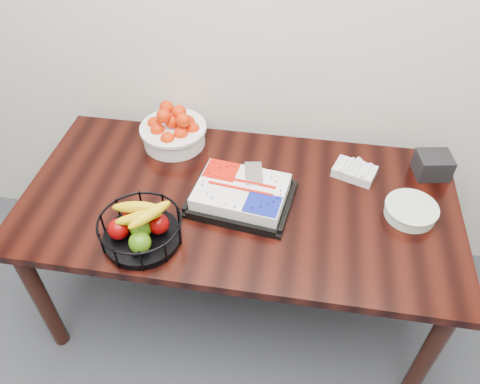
% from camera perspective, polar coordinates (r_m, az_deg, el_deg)
% --- Properties ---
extents(table, '(1.80, 0.90, 0.75)m').
position_cam_1_polar(table, '(2.00, -0.10, -2.43)').
color(table, black).
rests_on(table, ground).
extents(cake_tray, '(0.45, 0.37, 0.09)m').
position_cam_1_polar(cake_tray, '(1.90, 0.15, -0.26)').
color(cake_tray, black).
rests_on(cake_tray, table).
extents(tangerine_bowl, '(0.31, 0.31, 0.19)m').
position_cam_1_polar(tangerine_bowl, '(2.19, -8.15, 7.68)').
color(tangerine_bowl, white).
rests_on(tangerine_bowl, table).
extents(fruit_basket, '(0.31, 0.31, 0.17)m').
position_cam_1_polar(fruit_basket, '(1.77, -12.02, -4.28)').
color(fruit_basket, black).
rests_on(fruit_basket, table).
extents(plate_stack, '(0.21, 0.21, 0.05)m').
position_cam_1_polar(plate_stack, '(1.97, 20.08, -2.17)').
color(plate_stack, white).
rests_on(plate_stack, table).
extents(fork_bag, '(0.20, 0.16, 0.05)m').
position_cam_1_polar(fork_bag, '(2.09, 13.79, 2.51)').
color(fork_bag, silver).
rests_on(fork_bag, table).
extents(napkin_box, '(0.16, 0.14, 0.10)m').
position_cam_1_polar(napkin_box, '(2.18, 22.45, 3.06)').
color(napkin_box, black).
rests_on(napkin_box, table).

